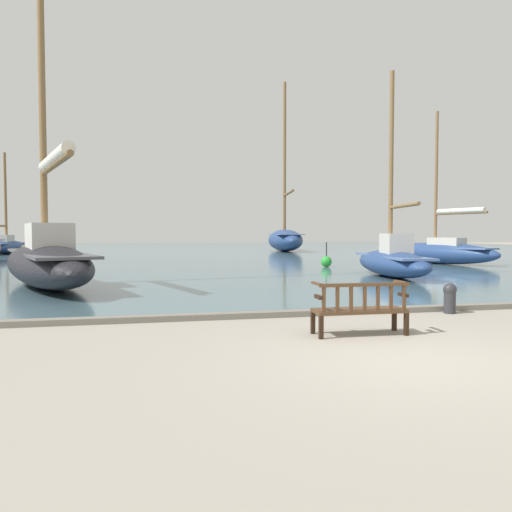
{
  "coord_description": "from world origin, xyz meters",
  "views": [
    {
      "loc": [
        -3.6,
        -6.22,
        1.75
      ],
      "look_at": [
        0.0,
        10.0,
        1.0
      ],
      "focal_mm": 35.0,
      "sensor_mm": 36.0,
      "label": 1
    }
  ],
  "objects_px": {
    "mooring_bollard": "(450,296)",
    "sailboat_mid_starboard": "(392,260)",
    "park_bench": "(360,308)",
    "sailboat_mid_port": "(47,257)",
    "sailboat_nearest_starboard": "(439,251)",
    "channel_buoy": "(326,261)",
    "sailboat_nearest_port": "(285,239)",
    "sailboat_outer_starboard": "(6,245)"
  },
  "relations": [
    {
      "from": "mooring_bollard",
      "to": "sailboat_mid_starboard",
      "type": "bearing_deg",
      "value": 70.55
    },
    {
      "from": "park_bench",
      "to": "sailboat_mid_port",
      "type": "height_order",
      "value": "sailboat_mid_port"
    },
    {
      "from": "sailboat_nearest_starboard",
      "to": "channel_buoy",
      "type": "xyz_separation_m",
      "value": [
        -7.02,
        -1.24,
        -0.43
      ]
    },
    {
      "from": "sailboat_mid_port",
      "to": "park_bench",
      "type": "bearing_deg",
      "value": -53.38
    },
    {
      "from": "sailboat_nearest_starboard",
      "to": "sailboat_mid_starboard",
      "type": "xyz_separation_m",
      "value": [
        -6.47,
        -6.93,
        -0.07
      ]
    },
    {
      "from": "park_bench",
      "to": "sailboat_nearest_starboard",
      "type": "distance_m",
      "value": 20.71
    },
    {
      "from": "park_bench",
      "to": "sailboat_mid_starboard",
      "type": "height_order",
      "value": "sailboat_mid_starboard"
    },
    {
      "from": "channel_buoy",
      "to": "mooring_bollard",
      "type": "bearing_deg",
      "value": -99.44
    },
    {
      "from": "sailboat_mid_starboard",
      "to": "mooring_bollard",
      "type": "height_order",
      "value": "sailboat_mid_starboard"
    },
    {
      "from": "park_bench",
      "to": "sailboat_nearest_starboard",
      "type": "relative_size",
      "value": 0.19
    },
    {
      "from": "sailboat_nearest_starboard",
      "to": "sailboat_mid_starboard",
      "type": "distance_m",
      "value": 9.48
    },
    {
      "from": "sailboat_mid_port",
      "to": "sailboat_nearest_port",
      "type": "relative_size",
      "value": 0.83
    },
    {
      "from": "sailboat_nearest_port",
      "to": "park_bench",
      "type": "bearing_deg",
      "value": -103.9
    },
    {
      "from": "sailboat_mid_starboard",
      "to": "channel_buoy",
      "type": "relative_size",
      "value": 6.41
    },
    {
      "from": "park_bench",
      "to": "channel_buoy",
      "type": "xyz_separation_m",
      "value": [
        5.19,
        15.48,
        -0.11
      ]
    },
    {
      "from": "sailboat_outer_starboard",
      "to": "sailboat_nearest_port",
      "type": "xyz_separation_m",
      "value": [
        24.19,
        1.1,
        0.49
      ]
    },
    {
      "from": "sailboat_mid_port",
      "to": "sailboat_nearest_starboard",
      "type": "bearing_deg",
      "value": 22.23
    },
    {
      "from": "sailboat_mid_port",
      "to": "sailboat_nearest_starboard",
      "type": "height_order",
      "value": "sailboat_mid_port"
    },
    {
      "from": "sailboat_nearest_starboard",
      "to": "channel_buoy",
      "type": "distance_m",
      "value": 7.14
    },
    {
      "from": "mooring_bollard",
      "to": "sailboat_outer_starboard",
      "type": "bearing_deg",
      "value": 117.03
    },
    {
      "from": "sailboat_mid_starboard",
      "to": "sailboat_outer_starboard",
      "type": "relative_size",
      "value": 0.96
    },
    {
      "from": "sailboat_mid_port",
      "to": "sailboat_mid_starboard",
      "type": "height_order",
      "value": "sailboat_mid_port"
    },
    {
      "from": "park_bench",
      "to": "mooring_bollard",
      "type": "distance_m",
      "value": 3.4
    },
    {
      "from": "sailboat_mid_port",
      "to": "channel_buoy",
      "type": "xyz_separation_m",
      "value": [
        11.88,
        6.48,
        -0.64
      ]
    },
    {
      "from": "sailboat_mid_port",
      "to": "sailboat_outer_starboard",
      "type": "xyz_separation_m",
      "value": [
        -8.18,
        27.59,
        -0.23
      ]
    },
    {
      "from": "sailboat_mid_starboard",
      "to": "sailboat_outer_starboard",
      "type": "xyz_separation_m",
      "value": [
        -20.61,
        26.8,
        0.05
      ]
    },
    {
      "from": "mooring_bollard",
      "to": "sailboat_mid_port",
      "type": "bearing_deg",
      "value": 142.93
    },
    {
      "from": "mooring_bollard",
      "to": "channel_buoy",
      "type": "bearing_deg",
      "value": 80.56
    },
    {
      "from": "mooring_bollard",
      "to": "channel_buoy",
      "type": "height_order",
      "value": "channel_buoy"
    },
    {
      "from": "sailboat_mid_starboard",
      "to": "sailboat_nearest_port",
      "type": "height_order",
      "value": "sailboat_nearest_port"
    },
    {
      "from": "sailboat_nearest_starboard",
      "to": "channel_buoy",
      "type": "height_order",
      "value": "sailboat_nearest_starboard"
    },
    {
      "from": "park_bench",
      "to": "channel_buoy",
      "type": "relative_size",
      "value": 1.3
    },
    {
      "from": "sailboat_mid_starboard",
      "to": "sailboat_nearest_port",
      "type": "relative_size",
      "value": 0.5
    },
    {
      "from": "sailboat_outer_starboard",
      "to": "sailboat_mid_port",
      "type": "bearing_deg",
      "value": -73.49
    },
    {
      "from": "sailboat_mid_port",
      "to": "sailboat_nearest_port",
      "type": "distance_m",
      "value": 32.85
    },
    {
      "from": "sailboat_mid_starboard",
      "to": "channel_buoy",
      "type": "distance_m",
      "value": 5.73
    },
    {
      "from": "sailboat_mid_port",
      "to": "sailboat_nearest_port",
      "type": "height_order",
      "value": "sailboat_nearest_port"
    },
    {
      "from": "park_bench",
      "to": "sailboat_outer_starboard",
      "type": "xyz_separation_m",
      "value": [
        -14.86,
        36.59,
        0.3
      ]
    },
    {
      "from": "sailboat_mid_port",
      "to": "sailboat_outer_starboard",
      "type": "height_order",
      "value": "sailboat_mid_port"
    },
    {
      "from": "sailboat_nearest_starboard",
      "to": "sailboat_outer_starboard",
      "type": "relative_size",
      "value": 1.01
    },
    {
      "from": "sailboat_nearest_port",
      "to": "sailboat_nearest_starboard",
      "type": "bearing_deg",
      "value": -82.16
    },
    {
      "from": "channel_buoy",
      "to": "sailboat_outer_starboard",
      "type": "bearing_deg",
      "value": 133.53
    }
  ]
}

